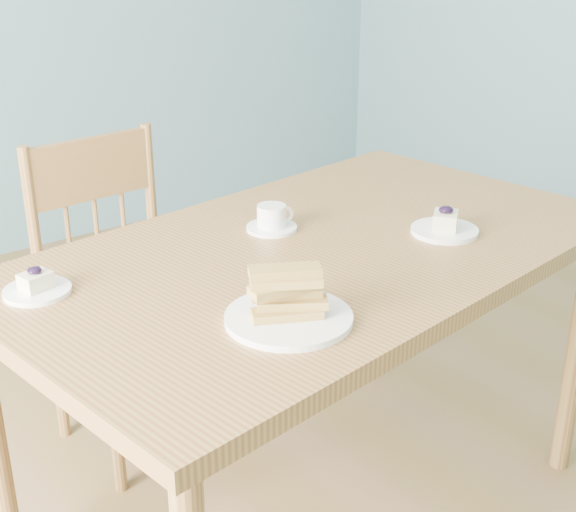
{
  "coord_description": "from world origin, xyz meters",
  "views": [
    {
      "loc": [
        -0.92,
        -1.17,
        1.52
      ],
      "look_at": [
        0.16,
        0.21,
        0.77
      ],
      "focal_mm": 50.0,
      "sensor_mm": 36.0,
      "label": 1
    }
  ],
  "objects": [
    {
      "name": "coffee_cup",
      "position": [
        0.19,
        0.31,
        0.83
      ],
      "size": [
        0.13,
        0.13,
        0.06
      ],
      "rotation": [
        0.0,
        0.0,
        -0.36
      ],
      "color": "white",
      "rests_on": "dining_table"
    },
    {
      "name": "room",
      "position": [
        0.0,
        0.0,
        1.35
      ],
      "size": [
        5.01,
        5.01,
        2.71
      ],
      "color": "olive",
      "rests_on": "ground"
    },
    {
      "name": "cheesecake_plate_near",
      "position": [
        0.5,
        0.03,
        0.82
      ],
      "size": [
        0.16,
        0.16,
        0.07
      ],
      "rotation": [
        0.0,
        0.0,
        0.66
      ],
      "color": "white",
      "rests_on": "dining_table"
    },
    {
      "name": "dining_table",
      "position": [
        0.21,
        0.16,
        0.72
      ],
      "size": [
        1.59,
        1.03,
        0.8
      ],
      "rotation": [
        0.0,
        0.0,
        0.12
      ],
      "color": "olive",
      "rests_on": "ground"
    },
    {
      "name": "cheesecake_plate_far",
      "position": [
        -0.41,
        0.31,
        0.82
      ],
      "size": [
        0.14,
        0.14,
        0.06
      ],
      "rotation": [
        0.0,
        0.0,
        0.21
      ],
      "color": "white",
      "rests_on": "dining_table"
    },
    {
      "name": "dining_chair",
      "position": [
        0.02,
        0.81,
        0.48
      ],
      "size": [
        0.45,
        0.43,
        0.94
      ],
      "rotation": [
        0.0,
        0.0,
        0.06
      ],
      "color": "olive",
      "rests_on": "ground"
    },
    {
      "name": "biscotti_plate",
      "position": [
        -0.08,
        -0.1,
        0.84
      ],
      "size": [
        0.25,
        0.25,
        0.11
      ],
      "rotation": [
        0.0,
        0.0,
        -0.38
      ],
      "color": "white",
      "rests_on": "dining_table"
    }
  ]
}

